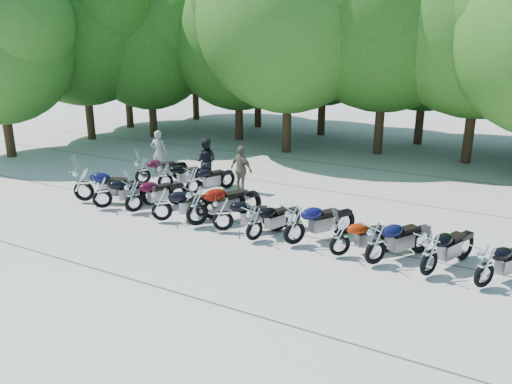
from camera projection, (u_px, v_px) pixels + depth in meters
The scene contains 30 objects.
ground at pixel (230, 243), 14.01m from camera, with size 90.00×90.00×0.00m, color #9B968C.
tree_0 at pixel (124, 38), 30.30m from camera, with size 7.50×7.50×9.21m.
tree_1 at pixel (149, 46), 27.41m from camera, with size 6.97×6.97×8.55m.
tree_2 at pixel (238, 41), 26.49m from camera, with size 7.31×7.31×8.97m.
tree_3 at pixel (289, 19), 23.17m from camera, with size 8.70×8.70×10.67m.
tree_4 at pixel (388, 12), 22.75m from camera, with size 9.13×9.13×11.20m.
tree_5 at pixel (485, 11), 21.00m from camera, with size 9.04×9.04×11.10m.
tree_9 at pixel (193, 37), 33.28m from camera, with size 7.59×7.59×9.32m.
tree_10 at pixel (258, 35), 30.33m from camera, with size 7.78×7.78×9.55m.
tree_11 at pixel (325, 37), 27.85m from camera, with size 7.56×7.56×9.28m.
tree_12 at pixel (428, 33), 25.28m from camera, with size 7.88×7.88×9.67m.
tree_17 at pixel (81, 27), 26.45m from camera, with size 8.31×8.31×10.20m.
motorcycle_0 at pixel (83, 183), 17.20m from camera, with size 0.77×2.51×1.42m, color #0B0D33, non-canonical shape.
motorcycle_1 at pixel (102, 192), 16.54m from camera, with size 0.68×2.24×1.26m, color black, non-canonical shape.
motorcycle_2 at pixel (134, 195), 16.17m from camera, with size 0.67×2.21×1.25m, color #3C081B, non-canonical shape.
motorcycle_3 at pixel (161, 203), 15.39m from camera, with size 0.67×2.22×1.25m, color black, non-canonical shape.
motorcycle_4 at pixel (197, 205), 14.95m from camera, with size 0.78×2.55×1.44m, color #7A0D04, non-canonical shape.
motorcycle_5 at pixel (223, 213), 14.60m from camera, with size 0.65×2.14×1.21m, color black, non-canonical shape.
motorcycle_6 at pixel (254, 223), 13.93m from camera, with size 0.63×2.06×1.16m, color black, non-canonical shape.
motorcycle_7 at pixel (295, 224), 13.61m from camera, with size 0.72×2.35×1.33m, color #0F0E40, non-canonical shape.
motorcycle_8 at pixel (340, 237), 12.94m from camera, with size 0.62×2.04×1.15m, color #8C2305, non-canonical shape.
motorcycle_9 at pixel (376, 243), 12.42m from camera, with size 0.70×2.29×1.30m, color black, non-canonical shape.
motorcycle_10 at pixel (430, 253), 11.83m from camera, with size 0.69×2.26×1.28m, color black, non-canonical shape.
motorcycle_11 at pixel (485, 266), 11.28m from camera, with size 0.65×2.12×1.20m, color black, non-canonical shape.
motorcycle_12 at pixel (142, 170), 19.23m from camera, with size 0.66×2.18×1.23m, color #3B081B, non-canonical shape.
motorcycle_13 at pixel (165, 176), 18.56m from camera, with size 0.65×2.13×1.20m, color black, non-canonical shape.
motorcycle_14 at pixel (193, 180), 18.01m from camera, with size 0.64×2.10×1.19m, color black, non-canonical shape.
rider_0 at pixel (159, 153), 20.69m from camera, with size 0.69×0.45×1.88m, color gray.
rider_1 at pixel (206, 161), 19.40m from camera, with size 0.88×0.69×1.82m, color black.
rider_2 at pixel (241, 170), 18.28m from camera, with size 1.04×0.43×1.78m, color brown.
Camera 1 is at (6.82, -11.02, 5.56)m, focal length 35.00 mm.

